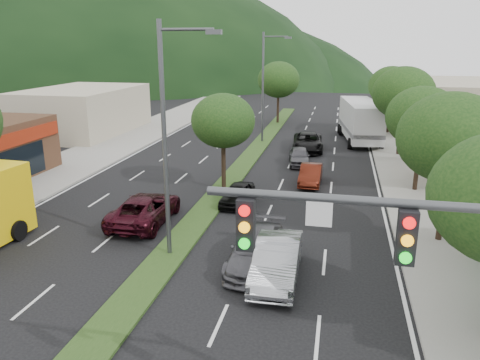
% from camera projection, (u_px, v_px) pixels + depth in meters
% --- Properties ---
extents(sidewalk_right, '(5.00, 90.00, 0.15)m').
position_uv_depth(sidewalk_right, '(412.00, 170.00, 34.31)').
color(sidewalk_right, gray).
rests_on(sidewalk_right, ground).
extents(sidewalk_left, '(6.00, 90.00, 0.15)m').
position_uv_depth(sidewalk_left, '(94.00, 154.00, 39.43)').
color(sidewalk_left, gray).
rests_on(sidewalk_left, ground).
extents(median, '(1.60, 56.00, 0.12)m').
position_uv_depth(median, '(252.00, 153.00, 39.63)').
color(median, '#1E3714').
rests_on(median, ground).
extents(traffic_signal, '(6.12, 0.40, 7.00)m').
position_uv_depth(traffic_signal, '(435.00, 290.00, 8.82)').
color(traffic_signal, '#47494C').
rests_on(traffic_signal, ground).
extents(bldg_left_far, '(9.00, 14.00, 4.60)m').
position_uv_depth(bldg_left_far, '(83.00, 111.00, 48.44)').
color(bldg_left_far, '#C2B49A').
rests_on(bldg_left_far, ground).
extents(bldg_right_far, '(10.00, 16.00, 5.20)m').
position_uv_depth(bldg_right_far, '(459.00, 106.00, 50.00)').
color(bldg_right_far, '#C2B49A').
rests_on(bldg_right_far, ground).
extents(hill_far, '(176.00, 132.00, 82.00)m').
position_uv_depth(hill_far, '(29.00, 75.00, 132.61)').
color(hill_far, black).
rests_on(hill_far, ground).
extents(tree_r_b, '(4.80, 4.80, 6.94)m').
position_uv_depth(tree_r_b, '(451.00, 138.00, 20.81)').
color(tree_r_b, black).
rests_on(tree_r_b, sidewalk_right).
extents(tree_r_c, '(4.40, 4.40, 6.48)m').
position_uv_depth(tree_r_c, '(422.00, 117.00, 28.39)').
color(tree_r_c, black).
rests_on(tree_r_c, sidewalk_right).
extents(tree_r_d, '(5.00, 5.00, 7.17)m').
position_uv_depth(tree_r_d, '(404.00, 93.00, 37.65)').
color(tree_r_d, black).
rests_on(tree_r_d, sidewalk_right).
extents(tree_r_e, '(4.60, 4.60, 6.71)m').
position_uv_depth(tree_r_e, '(392.00, 86.00, 47.10)').
color(tree_r_e, black).
rests_on(tree_r_e, sidewalk_right).
extents(tree_med_near, '(4.00, 4.00, 6.02)m').
position_uv_depth(tree_med_near, '(223.00, 121.00, 29.02)').
color(tree_med_near, black).
rests_on(tree_med_near, median).
extents(tree_med_far, '(4.80, 4.80, 6.94)m').
position_uv_depth(tree_med_far, '(279.00, 80.00, 53.23)').
color(tree_med_far, black).
rests_on(tree_med_far, median).
extents(streetlight_near, '(2.60, 0.25, 10.00)m').
position_uv_depth(streetlight_near, '(169.00, 132.00, 19.27)').
color(streetlight_near, '#47494C').
rests_on(streetlight_near, ground).
extents(streetlight_mid, '(2.60, 0.25, 10.00)m').
position_uv_depth(streetlight_mid, '(265.00, 82.00, 42.71)').
color(streetlight_mid, '#47494C').
rests_on(streetlight_mid, ground).
extents(sedan_silver, '(1.82, 4.97, 1.63)m').
position_uv_depth(sedan_silver, '(277.00, 260.00, 18.57)').
color(sedan_silver, '#93969A').
rests_on(sedan_silver, ground).
extents(suv_maroon, '(2.62, 5.53, 1.53)m').
position_uv_depth(suv_maroon, '(145.00, 209.00, 24.44)').
color(suv_maroon, black).
rests_on(suv_maroon, ground).
extents(car_queue_a, '(1.75, 3.70, 1.22)m').
position_uv_depth(car_queue_a, '(237.00, 194.00, 27.25)').
color(car_queue_a, black).
rests_on(car_queue_a, ground).
extents(car_queue_b, '(2.14, 5.07, 1.46)m').
position_uv_depth(car_queue_b, '(257.00, 250.00, 19.68)').
color(car_queue_b, '#47464B').
rests_on(car_queue_b, ground).
extents(car_queue_c, '(1.42, 3.96, 1.30)m').
position_uv_depth(car_queue_c, '(311.00, 175.00, 31.14)').
color(car_queue_c, '#49160C').
rests_on(car_queue_c, ground).
extents(car_queue_d, '(2.92, 5.62, 1.51)m').
position_uv_depth(car_queue_d, '(308.00, 142.00, 40.68)').
color(car_queue_d, black).
rests_on(car_queue_d, ground).
extents(car_queue_e, '(2.07, 4.09, 1.33)m').
position_uv_depth(car_queue_e, '(299.00, 156.00, 36.07)').
color(car_queue_e, '#45454A').
rests_on(car_queue_e, ground).
extents(motorhome, '(4.18, 10.11, 3.77)m').
position_uv_depth(motorhome, '(360.00, 120.00, 44.30)').
color(motorhome, '#BCBCBC').
rests_on(motorhome, ground).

